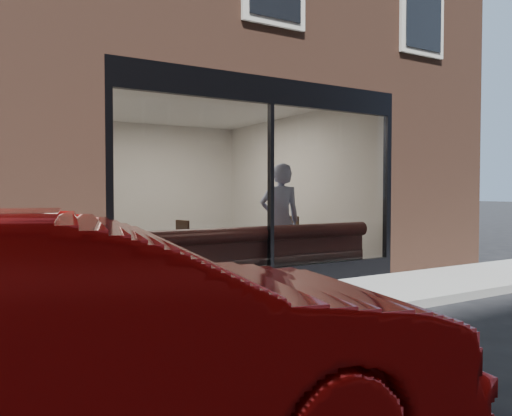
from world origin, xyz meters
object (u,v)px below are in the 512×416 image
cafe_chair_left (174,260)px  cafe_table_right (264,229)px  person (280,220)px  cafe_chair_right (285,250)px  parked_car (78,345)px  banquette (257,269)px  cafe_table_left (191,234)px

cafe_chair_left → cafe_table_right: bearing=160.8°
person → cafe_table_right: person is taller
cafe_chair_right → parked_car: parked_car is taller
banquette → cafe_chair_right: banquette is taller
cafe_chair_right → cafe_table_right: bearing=22.5°
cafe_table_left → cafe_table_right: size_ratio=1.01×
person → cafe_chair_right: (1.08, 1.44, -0.74)m
banquette → cafe_table_left: cafe_table_left is taller
cafe_table_right → banquette: bearing=-125.3°
cafe_table_left → parked_car: bearing=-118.9°
cafe_table_right → cafe_table_left: bearing=-169.1°
cafe_chair_left → cafe_chair_right: 2.54m
cafe_chair_left → parked_car: bearing=53.3°
cafe_chair_right → parked_car: 7.97m
cafe_table_left → cafe_chair_right: bearing=17.0°
parked_car → cafe_table_right: bearing=-29.4°
cafe_chair_left → parked_car: parked_car is taller
cafe_table_right → parked_car: 7.11m
banquette → cafe_table_left: size_ratio=5.85×
cafe_table_right → cafe_chair_left: size_ratio=1.73×
cafe_chair_left → parked_car: size_ratio=0.09×
cafe_table_left → cafe_table_right: 1.69m
banquette → cafe_chair_left: 1.78m
person → cafe_chair_right: bearing=-111.3°
parked_car → person: bearing=-33.3°
banquette → cafe_table_right: cafe_table_right is taller
person → cafe_chair_left: 2.06m
person → cafe_table_left: (-1.37, 0.69, -0.24)m
cafe_table_right → person: bearing=-106.2°
person → parked_car: person is taller
person → parked_car: size_ratio=0.47×
banquette → person: 1.05m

